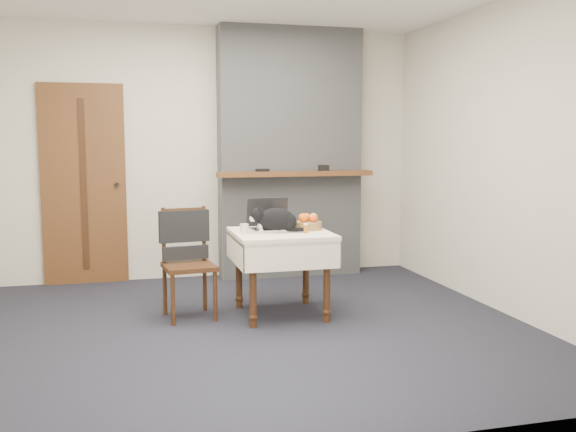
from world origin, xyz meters
The scene contains 12 objects.
ground centered at (0.00, 0.00, 0.00)m, with size 4.50×4.50×0.00m, color black.
room_shell centered at (0.00, 0.46, 1.76)m, with size 4.52×4.01×2.61m.
door centered at (-1.20, 1.97, 1.00)m, with size 0.82×0.10×2.00m.
chimney centered at (0.90, 1.85, 1.30)m, with size 1.62×0.48×2.60m.
side_table centered at (0.42, 0.32, 0.59)m, with size 0.78×0.78×0.70m.
laptop centered at (0.36, 0.43, 0.77)m, with size 0.38×0.33×0.27m.
cat centered at (0.38, 0.30, 0.80)m, with size 0.47×0.20×0.23m.
cream_jar centered at (0.11, 0.29, 0.74)m, with size 0.07×0.07×0.08m, color silver.
pill_bottle centered at (0.59, 0.19, 0.74)m, with size 0.04×0.04×0.08m.
fruit_basket centered at (0.67, 0.39, 0.75)m, with size 0.23×0.23×0.13m.
desk_clutter centered at (0.62, 0.40, 0.70)m, with size 0.15×0.02×0.01m, color black.
chair centered at (-0.34, 0.51, 0.57)m, with size 0.45×0.44×0.90m.
Camera 1 is at (-0.84, -4.73, 1.46)m, focal length 40.00 mm.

